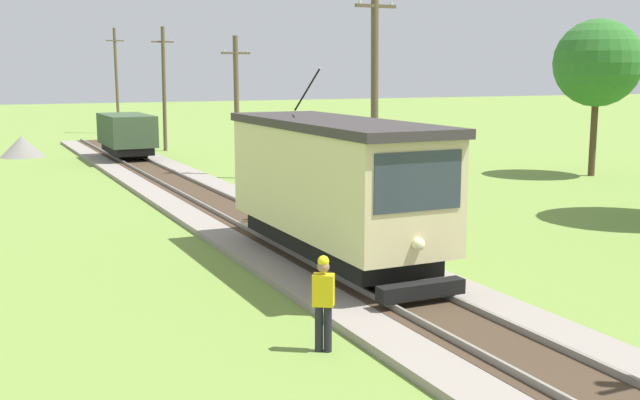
{
  "coord_description": "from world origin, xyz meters",
  "views": [
    {
      "loc": [
        -8.54,
        3.43,
        5.02
      ],
      "look_at": [
        0.07,
        21.78,
        1.63
      ],
      "focal_mm": 43.33,
      "sensor_mm": 36.0,
      "label": 1
    }
  ],
  "objects_px": {
    "red_tram": "(334,184)",
    "utility_pole_far": "(237,106)",
    "utility_pole_mid": "(375,102)",
    "tree_right_near": "(598,63)",
    "track_worker": "(323,299)",
    "utility_pole_distant": "(164,88)",
    "gravel_pile": "(22,146)",
    "freight_car": "(127,134)",
    "utility_pole_horizon": "(117,80)"
  },
  "relations": [
    {
      "from": "red_tram",
      "to": "utility_pole_far",
      "type": "bearing_deg",
      "value": 78.93
    },
    {
      "from": "tree_right_near",
      "to": "utility_pole_mid",
      "type": "bearing_deg",
      "value": -157.01
    },
    {
      "from": "red_tram",
      "to": "utility_pole_mid",
      "type": "xyz_separation_m",
      "value": [
        3.36,
        3.93,
        1.88
      ]
    },
    {
      "from": "utility_pole_far",
      "to": "utility_pole_mid",
      "type": "bearing_deg",
      "value": -90.0
    },
    {
      "from": "utility_pole_horizon",
      "to": "utility_pole_distant",
      "type": "bearing_deg",
      "value": -90.0
    },
    {
      "from": "utility_pole_distant",
      "to": "red_tram",
      "type": "bearing_deg",
      "value": -96.18
    },
    {
      "from": "freight_car",
      "to": "tree_right_near",
      "type": "height_order",
      "value": "tree_right_near"
    },
    {
      "from": "red_tram",
      "to": "track_worker",
      "type": "bearing_deg",
      "value": -117.83
    },
    {
      "from": "tree_right_near",
      "to": "gravel_pile",
      "type": "bearing_deg",
      "value": 139.81
    },
    {
      "from": "utility_pole_distant",
      "to": "utility_pole_far",
      "type": "bearing_deg",
      "value": -90.0
    },
    {
      "from": "utility_pole_horizon",
      "to": "red_tram",
      "type": "bearing_deg",
      "value": -94.11
    },
    {
      "from": "utility_pole_horizon",
      "to": "tree_right_near",
      "type": "height_order",
      "value": "utility_pole_horizon"
    },
    {
      "from": "utility_pole_far",
      "to": "tree_right_near",
      "type": "xyz_separation_m",
      "value": [
        15.82,
        -6.52,
        1.97
      ]
    },
    {
      "from": "utility_pole_distant",
      "to": "track_worker",
      "type": "relative_size",
      "value": 4.34
    },
    {
      "from": "gravel_pile",
      "to": "utility_pole_distant",
      "type": "bearing_deg",
      "value": -1.24
    },
    {
      "from": "utility_pole_distant",
      "to": "tree_right_near",
      "type": "height_order",
      "value": "utility_pole_distant"
    },
    {
      "from": "red_tram",
      "to": "gravel_pile",
      "type": "xyz_separation_m",
      "value": [
        -5.19,
        31.22,
        -1.57
      ]
    },
    {
      "from": "utility_pole_distant",
      "to": "utility_pole_horizon",
      "type": "relative_size",
      "value": 0.92
    },
    {
      "from": "freight_car",
      "to": "utility_pole_mid",
      "type": "height_order",
      "value": "utility_pole_mid"
    },
    {
      "from": "freight_car",
      "to": "utility_pole_mid",
      "type": "relative_size",
      "value": 0.65
    },
    {
      "from": "utility_pole_distant",
      "to": "gravel_pile",
      "type": "bearing_deg",
      "value": 178.76
    },
    {
      "from": "red_tram",
      "to": "utility_pole_far",
      "type": "height_order",
      "value": "utility_pole_far"
    },
    {
      "from": "freight_car",
      "to": "utility_pole_distant",
      "type": "bearing_deg",
      "value": 54.47
    },
    {
      "from": "red_tram",
      "to": "freight_car",
      "type": "relative_size",
      "value": 1.64
    },
    {
      "from": "freight_car",
      "to": "tree_right_near",
      "type": "relative_size",
      "value": 0.7
    },
    {
      "from": "utility_pole_distant",
      "to": "utility_pole_mid",
      "type": "bearing_deg",
      "value": -90.0
    },
    {
      "from": "freight_car",
      "to": "gravel_pile",
      "type": "distance_m",
      "value": 7.19
    },
    {
      "from": "red_tram",
      "to": "utility_pole_distant",
      "type": "height_order",
      "value": "utility_pole_distant"
    },
    {
      "from": "red_tram",
      "to": "utility_pole_horizon",
      "type": "distance_m",
      "value": 46.9
    },
    {
      "from": "freight_car",
      "to": "utility_pole_mid",
      "type": "bearing_deg",
      "value": -81.47
    },
    {
      "from": "gravel_pile",
      "to": "utility_pole_far",
      "type": "bearing_deg",
      "value": -58.69
    },
    {
      "from": "utility_pole_mid",
      "to": "tree_right_near",
      "type": "height_order",
      "value": "utility_pole_mid"
    },
    {
      "from": "utility_pole_horizon",
      "to": "tree_right_near",
      "type": "xyz_separation_m",
      "value": [
        15.82,
        -36.1,
        1.06
      ]
    },
    {
      "from": "utility_pole_distant",
      "to": "gravel_pile",
      "type": "distance_m",
      "value": 9.19
    },
    {
      "from": "utility_pole_mid",
      "to": "gravel_pile",
      "type": "height_order",
      "value": "utility_pole_mid"
    },
    {
      "from": "red_tram",
      "to": "tree_right_near",
      "type": "xyz_separation_m",
      "value": [
        19.17,
        10.64,
        3.19
      ]
    },
    {
      "from": "freight_car",
      "to": "red_tram",
      "type": "bearing_deg",
      "value": -89.99
    },
    {
      "from": "utility_pole_horizon",
      "to": "track_worker",
      "type": "bearing_deg",
      "value": -96.77
    },
    {
      "from": "utility_pole_horizon",
      "to": "freight_car",
      "type": "bearing_deg",
      "value": -99.35
    },
    {
      "from": "freight_car",
      "to": "utility_pole_horizon",
      "type": "bearing_deg",
      "value": 80.65
    },
    {
      "from": "red_tram",
      "to": "utility_pole_horizon",
      "type": "height_order",
      "value": "utility_pole_horizon"
    },
    {
      "from": "utility_pole_horizon",
      "to": "gravel_pile",
      "type": "bearing_deg",
      "value": -118.86
    },
    {
      "from": "utility_pole_horizon",
      "to": "gravel_pile",
      "type": "relative_size",
      "value": 3.31
    },
    {
      "from": "utility_pole_far",
      "to": "gravel_pile",
      "type": "height_order",
      "value": "utility_pole_far"
    },
    {
      "from": "utility_pole_far",
      "to": "track_worker",
      "type": "relative_size",
      "value": 3.72
    },
    {
      "from": "freight_car",
      "to": "track_worker",
      "type": "distance_m",
      "value": 31.8
    },
    {
      "from": "freight_car",
      "to": "utility_pole_mid",
      "type": "distance_m",
      "value": 22.79
    },
    {
      "from": "utility_pole_horizon",
      "to": "tree_right_near",
      "type": "relative_size",
      "value": 1.13
    },
    {
      "from": "utility_pole_mid",
      "to": "gravel_pile",
      "type": "bearing_deg",
      "value": 107.4
    },
    {
      "from": "tree_right_near",
      "to": "freight_car",
      "type": "bearing_deg",
      "value": 140.71
    }
  ]
}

